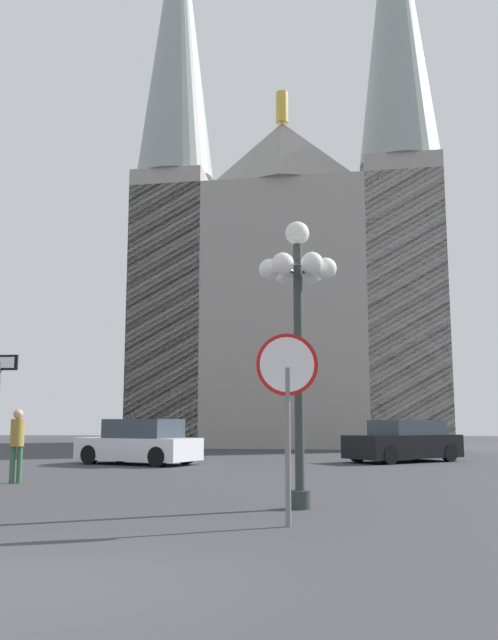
{
  "coord_description": "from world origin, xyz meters",
  "views": [
    {
      "loc": [
        2.54,
        -6.01,
        1.46
      ],
      "look_at": [
        0.54,
        17.54,
        4.98
      ],
      "focal_mm": 37.83,
      "sensor_mm": 36.0,
      "label": 1
    }
  ],
  "objects_px": {
    "cathedral": "(291,269)",
    "street_lamp": "(298,300)",
    "stop_sign": "(287,388)",
    "parked_car_far_black": "(404,442)",
    "parked_car_near_white": "(140,443)",
    "pedestrian_walking": "(17,438)"
  },
  "relations": [
    {
      "from": "cathedral",
      "to": "parked_car_far_black",
      "type": "xyz_separation_m",
      "value": [
        4.29,
        -15.12,
        -9.82
      ]
    },
    {
      "from": "cathedral",
      "to": "pedestrian_walking",
      "type": "bearing_deg",
      "value": -103.89
    },
    {
      "from": "stop_sign",
      "to": "parked_car_near_white",
      "type": "xyz_separation_m",
      "value": [
        -5.34,
        12.96,
        -1.22
      ]
    },
    {
      "from": "parked_car_far_black",
      "to": "pedestrian_walking",
      "type": "bearing_deg",
      "value": -138.54
    },
    {
      "from": "stop_sign",
      "to": "street_lamp",
      "type": "height_order",
      "value": "street_lamp"
    },
    {
      "from": "stop_sign",
      "to": "parked_car_far_black",
      "type": "height_order",
      "value": "stop_sign"
    },
    {
      "from": "street_lamp",
      "to": "parked_car_far_black",
      "type": "relative_size",
      "value": 1.11
    },
    {
      "from": "parked_car_near_white",
      "to": "parked_car_far_black",
      "type": "relative_size",
      "value": 1.0
    },
    {
      "from": "stop_sign",
      "to": "street_lamp",
      "type": "xyz_separation_m",
      "value": [
        0.14,
        1.93,
        1.61
      ]
    },
    {
      "from": "parked_car_near_white",
      "to": "parked_car_far_black",
      "type": "height_order",
      "value": "parked_car_near_white"
    },
    {
      "from": "cathedral",
      "to": "parked_car_near_white",
      "type": "bearing_deg",
      "value": -105.46
    },
    {
      "from": "cathedral",
      "to": "stop_sign",
      "type": "height_order",
      "value": "cathedral"
    },
    {
      "from": "parked_car_near_white",
      "to": "pedestrian_walking",
      "type": "relative_size",
      "value": 2.58
    },
    {
      "from": "street_lamp",
      "to": "parked_car_far_black",
      "type": "bearing_deg",
      "value": 74.76
    },
    {
      "from": "stop_sign",
      "to": "street_lamp",
      "type": "bearing_deg",
      "value": 85.76
    },
    {
      "from": "cathedral",
      "to": "street_lamp",
      "type": "relative_size",
      "value": 7.13
    },
    {
      "from": "parked_car_near_white",
      "to": "parked_car_far_black",
      "type": "bearing_deg",
      "value": 13.07
    },
    {
      "from": "cathedral",
      "to": "parked_car_far_black",
      "type": "bearing_deg",
      "value": -74.15
    },
    {
      "from": "cathedral",
      "to": "street_lamp",
      "type": "xyz_separation_m",
      "value": [
        0.72,
        -28.25,
        -6.98
      ]
    },
    {
      "from": "street_lamp",
      "to": "stop_sign",
      "type": "bearing_deg",
      "value": -94.24
    },
    {
      "from": "parked_car_near_white",
      "to": "street_lamp",
      "type": "bearing_deg",
      "value": -63.56
    },
    {
      "from": "street_lamp",
      "to": "parked_car_near_white",
      "type": "distance_m",
      "value": 12.63
    }
  ]
}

